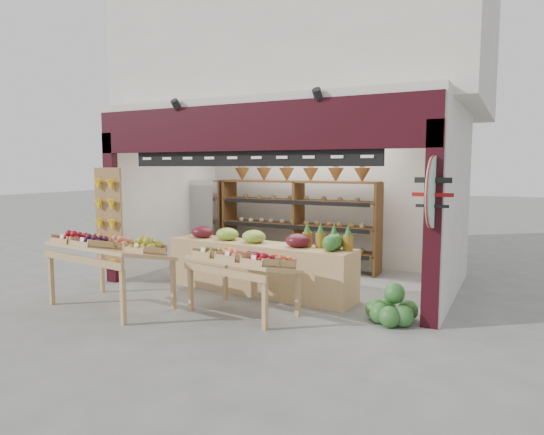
{
  "coord_description": "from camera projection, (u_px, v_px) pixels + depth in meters",
  "views": [
    {
      "loc": [
        3.7,
        -7.4,
        2.07
      ],
      "look_at": [
        0.02,
        -0.2,
        1.22
      ],
      "focal_mm": 32.0,
      "sensor_mm": 36.0,
      "label": 1
    }
  ],
  "objects": [
    {
      "name": "ground",
      "position": [
        276.0,
        286.0,
        8.44
      ],
      "size": [
        60.0,
        60.0,
        0.0
      ],
      "primitive_type": "plane",
      "color": "slate",
      "rests_on": "ground"
    },
    {
      "name": "shop_structure",
      "position": [
        313.0,
        71.0,
        9.46
      ],
      "size": [
        6.36,
        5.12,
        5.4
      ],
      "color": "silver",
      "rests_on": "ground"
    },
    {
      "name": "banana_board",
      "position": [
        108.0,
        221.0,
        8.52
      ],
      "size": [
        0.6,
        0.15,
        1.8
      ],
      "color": "#997745",
      "rests_on": "ground"
    },
    {
      "name": "gift_sign",
      "position": [
        433.0,
        192.0,
        6.0
      ],
      "size": [
        0.04,
        0.93,
        0.92
      ],
      "color": "#C1F3D6",
      "rests_on": "ground"
    },
    {
      "name": "back_shelving",
      "position": [
        298.0,
        206.0,
        9.88
      ],
      "size": [
        3.36,
        0.55,
        2.04
      ],
      "color": "brown",
      "rests_on": "ground"
    },
    {
      "name": "refrigerator",
      "position": [
        211.0,
        220.0,
        10.72
      ],
      "size": [
        0.76,
        0.76,
        1.78
      ],
      "primitive_type": "cube",
      "rotation": [
        0.0,
        0.0,
        -0.11
      ],
      "color": "silver",
      "rests_on": "ground"
    },
    {
      "name": "cardboard_stack",
      "position": [
        235.0,
        258.0,
        9.71
      ],
      "size": [
        0.98,
        0.71,
        0.68
      ],
      "color": "silver",
      "rests_on": "ground"
    },
    {
      "name": "mid_counter",
      "position": [
        258.0,
        265.0,
        7.95
      ],
      "size": [
        3.33,
        0.91,
        1.04
      ],
      "color": "tan",
      "rests_on": "ground"
    },
    {
      "name": "display_table_left",
      "position": [
        107.0,
        247.0,
        7.18
      ],
      "size": [
        1.9,
        1.23,
        1.12
      ],
      "color": "tan",
      "rests_on": "ground"
    },
    {
      "name": "display_table_right",
      "position": [
        243.0,
        261.0,
        6.79
      ],
      "size": [
        1.63,
        1.11,
        0.97
      ],
      "color": "tan",
      "rests_on": "ground"
    },
    {
      "name": "watermelon_pile",
      "position": [
        391.0,
        309.0,
        6.43
      ],
      "size": [
        0.68,
        0.68,
        0.53
      ],
      "color": "#18481D",
      "rests_on": "ground"
    }
  ]
}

